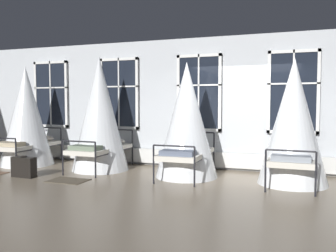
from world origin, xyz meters
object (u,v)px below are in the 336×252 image
Objects in this scene: cot_second at (100,115)px; suitcase_dark at (24,167)px; cot_first at (26,117)px; cot_fourth at (293,123)px; cot_third at (187,121)px.

cot_second is 4.81× the size of suitcase_dark.
cot_second reaches higher than cot_first.
cot_first reaches higher than cot_fourth.
cot_second is 4.41m from cot_fourth.
cot_first is 4.40m from cot_third.
cot_third is 4.40× the size of suitcase_dark.
cot_fourth is 5.77m from suitcase_dark.
cot_first is at bearing 131.75° from suitcase_dark.
cot_second is 2.07m from suitcase_dark.
cot_fourth is 4.43× the size of suitcase_dark.
cot_first is 2.19m from cot_second.
suitcase_dark is (-5.53, -1.31, -1.00)m from cot_fourth.
cot_second reaches higher than suitcase_dark.
cot_second is 1.09× the size of cot_fourth.
cot_fourth is (4.41, -0.03, -0.11)m from cot_second.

